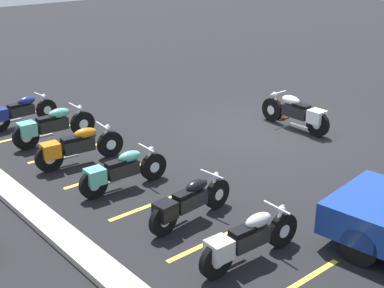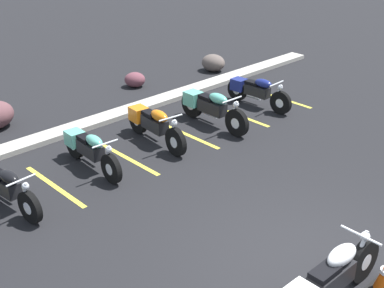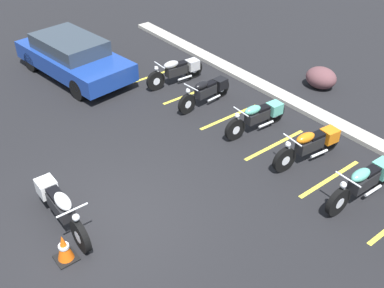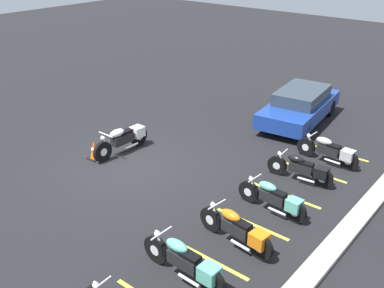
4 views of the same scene
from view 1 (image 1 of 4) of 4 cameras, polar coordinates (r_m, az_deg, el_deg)
name	(u,v)px [view 1 (image 1 of 4)]	position (r m, az deg, el deg)	size (l,w,h in m)	color
ground	(261,130)	(14.47, 7.39, 1.46)	(60.00, 60.00, 0.00)	black
motorcycle_white_featured	(298,113)	(14.55, 11.21, 3.29)	(2.24, 0.63, 0.88)	black
parked_bike_0	(246,240)	(8.58, 5.82, -10.14)	(0.58, 2.05, 0.81)	black
parked_bike_1	(188,202)	(9.66, -0.48, -6.23)	(0.56, 1.99, 0.78)	black
parked_bike_2	(120,171)	(10.97, -7.70, -2.87)	(0.57, 2.02, 0.80)	black
parked_bike_3	(76,147)	(12.33, -12.30, -0.28)	(0.62, 2.12, 0.83)	black
parked_bike_4	(50,126)	(13.77, -14.86, 1.88)	(0.62, 2.19, 0.86)	black
parked_bike_5	(19,112)	(15.27, -17.93, 3.31)	(0.56, 2.00, 0.79)	black
concrete_curb	(25,204)	(10.85, -17.37, -6.14)	(18.00, 0.50, 0.12)	#A8A399
traffic_cone	(280,109)	(15.45, 9.33, 3.75)	(0.40, 0.40, 0.60)	black
stall_line_0	(294,286)	(8.40, 10.83, -14.70)	(0.10, 2.10, 0.00)	gold
stall_line_1	(215,239)	(9.37, 2.48, -10.13)	(0.10, 2.10, 0.00)	gold
stall_line_2	(155,203)	(10.54, -3.98, -6.34)	(0.10, 2.10, 0.00)	gold
stall_line_3	(107,175)	(11.84, -9.02, -3.28)	(0.10, 2.10, 0.00)	gold
stall_line_4	(69,152)	(13.25, -13.01, -0.84)	(0.10, 2.10, 0.00)	gold
stall_line_5	(37,133)	(14.73, -16.20, 1.13)	(0.10, 2.10, 0.00)	gold
stall_line_6	(10,117)	(16.26, -18.81, 2.73)	(0.10, 2.10, 0.00)	gold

